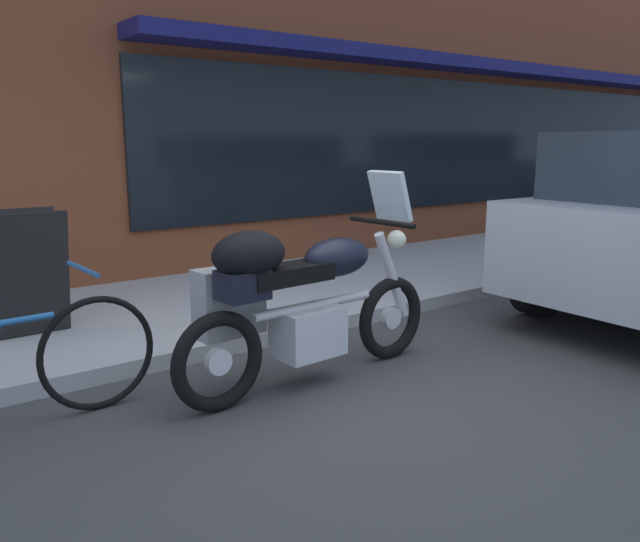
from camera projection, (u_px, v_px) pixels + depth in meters
name	position (u px, v px, depth m)	size (l,w,h in m)	color
ground_plane	(365.00, 393.00, 4.04)	(80.00, 80.00, 0.00)	#3B3B3B
storefront_building	(594.00, 60.00, 11.56)	(25.60, 0.90, 6.20)	brown
touring_motorcycle	(295.00, 297.00, 4.06)	(2.08, 0.62, 1.38)	black
parked_bicycle	(1.00, 368.00, 3.41)	(1.73, 0.48, 0.94)	black
sandwich_board_sign	(27.00, 273.00, 4.78)	(0.55, 0.42, 0.96)	black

